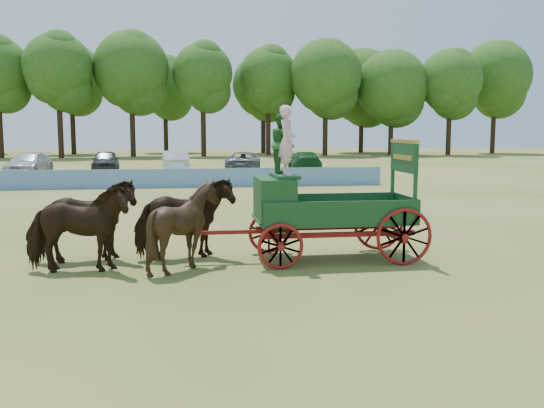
{
  "coord_description": "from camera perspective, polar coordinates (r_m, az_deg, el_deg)",
  "views": [
    {
      "loc": [
        0.63,
        -15.78,
        3.28
      ],
      "look_at": [
        2.94,
        -0.2,
        1.3
      ],
      "focal_mm": 40.0,
      "sensor_mm": 36.0,
      "label": 1
    }
  ],
  "objects": [
    {
      "name": "horse_wheel_right",
      "position": [
        15.3,
        -8.26,
        -1.4
      ],
      "size": [
        2.61,
        1.64,
        2.04
      ],
      "primitive_type": "imported",
      "rotation": [
        0.0,
        0.0,
        1.81
      ],
      "color": "#331D0E",
      "rests_on": "ground"
    },
    {
      "name": "ground",
      "position": [
        16.13,
        -10.54,
        -4.69
      ],
      "size": [
        160.0,
        160.0,
        0.0
      ],
      "primitive_type": "plane",
      "color": "#A78B4B",
      "rests_on": "ground"
    },
    {
      "name": "sponsor_banner",
      "position": [
        33.93,
        -11.17,
        2.37
      ],
      "size": [
        26.0,
        0.08,
        1.05
      ],
      "primitive_type": "cube",
      "color": "#1D53A0",
      "rests_on": "ground"
    },
    {
      "name": "horse_lead_right",
      "position": [
        15.49,
        -17.18,
        -1.55
      ],
      "size": [
        2.57,
        1.52,
        2.04
      ],
      "primitive_type": "imported",
      "rotation": [
        0.0,
        0.0,
        1.75
      ],
      "color": "#331D0E",
      "rests_on": "ground"
    },
    {
      "name": "parked_cars",
      "position": [
        46.31,
        -18.04,
        3.72
      ],
      "size": [
        38.13,
        7.51,
        1.65
      ],
      "color": "silver",
      "rests_on": "ground"
    },
    {
      "name": "farm_dray",
      "position": [
        14.99,
        3.09,
        0.85
      ],
      "size": [
        6.0,
        2.0,
        3.81
      ],
      "color": "maroon",
      "rests_on": "ground"
    },
    {
      "name": "treeline",
      "position": [
        75.67,
        -11.77,
        11.56
      ],
      "size": [
        93.6,
        21.78,
        16.02
      ],
      "color": "#382314",
      "rests_on": "ground"
    },
    {
      "name": "horse_lead_left",
      "position": [
        14.41,
        -17.84,
        -2.2
      ],
      "size": [
        2.44,
        1.16,
        2.04
      ],
      "primitive_type": "imported",
      "rotation": [
        0.0,
        0.0,
        1.55
      ],
      "color": "#331D0E",
      "rests_on": "ground"
    },
    {
      "name": "horse_wheel_left",
      "position": [
        14.22,
        -8.25,
        -2.05
      ],
      "size": [
        1.98,
        1.79,
        2.04
      ],
      "primitive_type": "imported",
      "rotation": [
        0.0,
        0.0,
        1.65
      ],
      "color": "#331D0E",
      "rests_on": "ground"
    }
  ]
}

